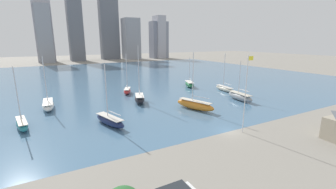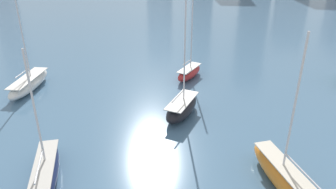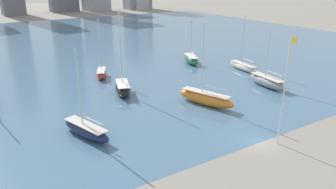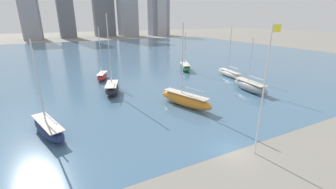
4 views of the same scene
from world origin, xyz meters
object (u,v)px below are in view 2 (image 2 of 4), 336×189
sailboat_black (182,107)px  sailboat_orange (287,180)px  sailboat_navy (45,172)px  sailboat_white (29,83)px  sailboat_red (189,72)px

sailboat_black → sailboat_orange: size_ratio=1.11×
sailboat_black → sailboat_navy: 16.71m
sailboat_white → sailboat_orange: (30.53, -17.42, 0.19)m
sailboat_red → sailboat_navy: sailboat_red is taller
sailboat_orange → sailboat_navy: sailboat_orange is taller
sailboat_white → sailboat_orange: sailboat_orange is taller
sailboat_black → sailboat_white: 21.99m
sailboat_black → sailboat_orange: (9.22, -12.02, 0.03)m
sailboat_black → sailboat_red: size_ratio=1.22×
sailboat_white → sailboat_navy: bearing=-58.5°
sailboat_black → sailboat_navy: size_ratio=1.26×
sailboat_black → sailboat_white: bearing=-175.3°
sailboat_orange → sailboat_navy: 20.33m
sailboat_white → sailboat_red: 22.66m
sailboat_black → sailboat_red: bearing=106.5°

